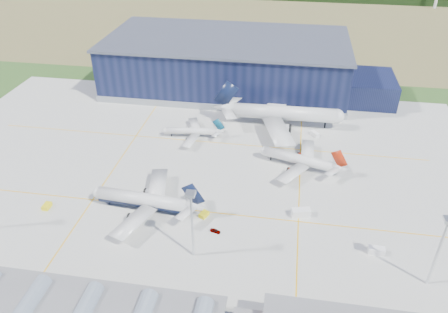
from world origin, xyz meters
TOP-DOWN VIEW (x-y plane):
  - ground at (0.00, 0.00)m, footprint 600.00×600.00m
  - apron at (0.00, 10.00)m, footprint 220.00×160.00m
  - farmland at (0.00, 220.00)m, footprint 600.00×220.00m
  - hangar at (2.81, 94.80)m, footprint 145.00×62.00m
  - light_mast_center at (10.00, -30.00)m, footprint 2.60×2.60m
  - light_mast_east at (75.00, -30.00)m, footprint 2.60×2.60m
  - airliner_navy at (-11.02, -12.00)m, footprint 42.65×41.84m
  - airliner_red at (38.92, 22.00)m, footprint 42.87×42.37m
  - airliner_widebody at (31.86, 55.00)m, footprint 59.77×58.53m
  - airliner_regional at (-6.49, 38.17)m, footprint 29.71×29.19m
  - gse_tug_a at (-43.28, -16.60)m, footprint 2.16×3.53m
  - gse_tug_b at (9.49, -12.29)m, footprint 3.30×3.87m
  - gse_van_a at (40.67, -6.94)m, footprint 6.60×4.09m
  - gse_van_b at (45.74, 47.48)m, footprint 4.13×4.45m
  - gse_tug_c at (23.39, 62.00)m, footprint 2.42×3.49m
  - gse_van_c at (62.81, -20.57)m, footprint 4.82×2.53m
  - car_a at (14.50, -19.21)m, footprint 3.56×2.19m
  - car_b at (-7.00, -46.16)m, footprint 3.56×2.01m

SIDE VIEW (x-z plane):
  - ground at x=0.00m, z-range 0.00..0.00m
  - farmland at x=0.00m, z-range -0.01..0.01m
  - apron at x=0.00m, z-range -0.01..0.07m
  - car_b at x=-7.00m, z-range 0.00..1.11m
  - car_a at x=14.50m, z-range 0.00..1.13m
  - gse_tug_b at x=9.49m, z-range 0.00..1.42m
  - gse_tug_c at x=23.39m, z-range 0.00..1.43m
  - gse_tug_a at x=-43.28m, z-range 0.00..1.47m
  - gse_van_b at x=45.74m, z-range 0.00..1.92m
  - gse_van_c at x=62.81m, z-range 0.00..2.26m
  - gse_van_a at x=40.67m, z-range 0.00..2.68m
  - airliner_regional at x=-6.49m, z-range 0.00..8.80m
  - airliner_red at x=38.92m, z-range 0.00..11.26m
  - airliner_navy at x=-11.02m, z-range 0.00..13.03m
  - airliner_widebody at x=31.86m, z-range 0.00..19.10m
  - hangar at x=2.81m, z-range -1.43..24.67m
  - light_mast_center at x=10.00m, z-range 3.93..26.93m
  - light_mast_east at x=75.00m, z-range 3.93..26.93m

